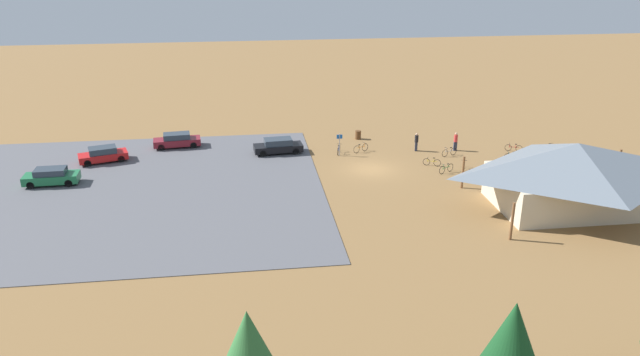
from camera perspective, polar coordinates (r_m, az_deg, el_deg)
ground at (r=55.17m, az=4.83°, el=0.82°), size 160.00×160.00×0.00m
parking_lot_asphalt at (r=53.31m, az=-21.57°, el=-1.37°), size 39.59×29.05×0.05m
bike_pavilion at (r=50.06m, az=22.81°, el=0.61°), size 14.34×10.04×5.16m
trash_bin at (r=63.63m, az=3.60°, el=4.07°), size 0.60×0.60×0.90m
lot_sign at (r=58.19m, az=1.84°, el=3.45°), size 0.56×0.08×2.20m
pine_far_west at (r=25.93m, az=17.48°, el=-15.32°), size 3.60×3.60×6.36m
bicycle_purple_lone_west at (r=58.20m, az=17.62°, el=1.36°), size 0.48×1.68×0.84m
bicycle_green_mid_cluster at (r=56.27m, az=13.35°, el=1.11°), size 0.77×1.58×0.78m
bicycle_red_near_sign at (r=62.70m, az=17.74°, el=2.72°), size 1.56×0.74×0.77m
bicycle_black_yard_right at (r=63.67m, az=21.08°, el=2.60°), size 0.54×1.71×0.80m
bicycle_blue_yard_front at (r=59.12m, az=1.77°, el=2.70°), size 0.65×1.73×0.87m
bicycle_white_back_row at (r=62.47m, az=19.43°, el=2.45°), size 1.65×0.67×0.74m
bicycle_teal_yard_left at (r=59.94m, az=17.58°, el=1.95°), size 1.73×0.48×0.87m
bicycle_orange_edge_south at (r=59.61m, az=3.86°, el=2.82°), size 1.63×0.90×0.88m
bicycle_silver_lone_east at (r=59.69m, az=12.05°, el=2.40°), size 1.66×0.71×0.89m
bicycle_yellow_front_row at (r=56.68m, az=10.47°, el=1.48°), size 1.52×0.74×0.80m
bicycle_purple_trailside at (r=60.72m, az=22.08°, el=1.62°), size 0.97×1.47×0.91m
bicycle_green_near_porch at (r=55.19m, az=11.79°, el=0.88°), size 1.59×0.91×0.88m
car_green_end_stall at (r=55.96m, az=-23.96°, el=0.13°), size 4.49×1.89×1.43m
car_black_second_row at (r=59.08m, az=-3.96°, el=3.02°), size 4.83×2.16×1.45m
car_red_mid_lot at (r=60.04m, az=-19.73°, el=2.09°), size 4.67×2.93×1.42m
car_maroon_aisle_side at (r=62.38m, az=-13.30°, el=3.47°), size 4.75×2.17×1.42m
visitor_at_bikes at (r=60.40m, az=9.06°, el=3.41°), size 0.36×0.36×1.82m
visitor_crossing_yard at (r=61.21m, az=12.63°, el=3.41°), size 0.36×0.36×1.84m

